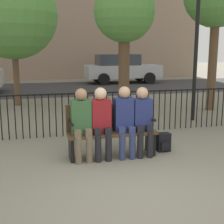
{
  "coord_description": "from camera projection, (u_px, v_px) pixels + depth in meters",
  "views": [
    {
      "loc": [
        -1.29,
        -3.37,
        1.85
      ],
      "look_at": [
        0.0,
        1.75,
        0.8
      ],
      "focal_mm": 50.0,
      "sensor_mm": 36.0,
      "label": 1
    }
  ],
  "objects": [
    {
      "name": "ground_plane",
      "position": [
        146.0,
        201.0,
        3.88
      ],
      "size": [
        80.0,
        80.0,
        0.0
      ],
      "primitive_type": "plane",
      "color": "gray"
    },
    {
      "name": "park_bench",
      "position": [
        111.0,
        128.0,
        5.52
      ],
      "size": [
        1.56,
        0.45,
        0.92
      ],
      "color": "#4C331E",
      "rests_on": "ground"
    },
    {
      "name": "seated_person_0",
      "position": [
        82.0,
        121.0,
        5.23
      ],
      "size": [
        0.34,
        0.39,
        1.23
      ],
      "color": "brown",
      "rests_on": "ground"
    },
    {
      "name": "seated_person_1",
      "position": [
        101.0,
        119.0,
        5.31
      ],
      "size": [
        0.34,
        0.39,
        1.23
      ],
      "color": "black",
      "rests_on": "ground"
    },
    {
      "name": "seated_person_2",
      "position": [
        125.0,
        118.0,
        5.41
      ],
      "size": [
        0.34,
        0.39,
        1.24
      ],
      "color": "navy",
      "rests_on": "ground"
    },
    {
      "name": "seated_person_3",
      "position": [
        142.0,
        118.0,
        5.49
      ],
      "size": [
        0.34,
        0.39,
        1.22
      ],
      "color": "black",
      "rests_on": "ground"
    },
    {
      "name": "backpack",
      "position": [
        164.0,
        142.0,
        5.79
      ],
      "size": [
        0.24,
        0.2,
        0.34
      ],
      "color": "black",
      "rests_on": "ground"
    },
    {
      "name": "fence_railing",
      "position": [
        94.0,
        110.0,
        6.88
      ],
      "size": [
        9.01,
        0.03,
        0.95
      ],
      "color": "black",
      "rests_on": "ground"
    },
    {
      "name": "tree_1",
      "position": [
        124.0,
        14.0,
        9.43
      ],
      "size": [
        1.86,
        1.86,
        3.93
      ],
      "color": "brown",
      "rests_on": "ground"
    },
    {
      "name": "tree_2",
      "position": [
        13.0,
        14.0,
        10.06
      ],
      "size": [
        2.9,
        2.9,
        4.45
      ],
      "color": "brown",
      "rests_on": "ground"
    },
    {
      "name": "lamp_post",
      "position": [
        197.0,
        30.0,
        7.95
      ],
      "size": [
        0.28,
        0.28,
        3.52
      ],
      "color": "black",
      "rests_on": "ground"
    },
    {
      "name": "street_surface",
      "position": [
        61.0,
        88.0,
        15.29
      ],
      "size": [
        24.0,
        6.0,
        0.01
      ],
      "color": "#333335",
      "rests_on": "ground"
    },
    {
      "name": "parked_car_0",
      "position": [
        121.0,
        68.0,
        17.67
      ],
      "size": [
        4.2,
        1.94,
        1.62
      ],
      "color": "#B7B7BC",
      "rests_on": "ground"
    }
  ]
}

